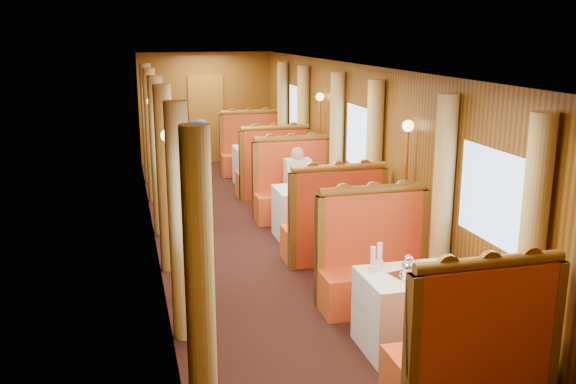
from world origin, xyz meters
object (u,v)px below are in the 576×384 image
object	(u,v)px
teapot_left	(407,274)
rose_vase_far	(260,138)
table_near	(416,311)
teapot_back	(409,266)
rose_vase_mid	(312,176)
table_far	(261,165)
teapot_right	(418,271)
banquette_near_fwd	(472,357)
steward	(198,177)
fruit_plate	(452,273)
banquette_near_aft	(376,269)
banquette_far_aft	(251,154)
tea_tray	(409,275)
table_mid	(312,213)
banquette_mid_aft	(294,193)
passenger	(298,177)
banquette_mid_fwd	(334,230)
banquette_far_fwd	(273,174)

from	to	relation	value
teapot_left	rose_vase_far	xyz separation A→B (m)	(0.15, 7.14, 0.11)
teapot_left	table_near	bearing A→B (deg)	20.81
teapot_back	rose_vase_mid	bearing A→B (deg)	77.13
table_far	teapot_right	bearing A→B (deg)	-90.31
banquette_near_fwd	teapot_left	distance (m)	0.98
steward	teapot_left	bearing A→B (deg)	6.90
fruit_plate	teapot_back	bearing A→B (deg)	154.90
rose_vase_far	banquette_near_aft	bearing A→B (deg)	-89.76
rose_vase_mid	fruit_plate	bearing A→B (deg)	-85.12
banquette_far_aft	tea_tray	distance (m)	8.04
teapot_right	table_far	bearing A→B (deg)	107.63
table_mid	teapot_back	size ratio (longest dim) A/B	6.62
banquette_near_fwd	table_mid	distance (m)	4.51
table_near	fruit_plate	xyz separation A→B (m)	(0.30, -0.10, 0.39)
table_mid	banquette_mid_aft	xyz separation A→B (m)	(0.00, 1.01, 0.05)
tea_tray	steward	xyz separation A→B (m)	(-1.48, 4.15, 0.10)
table_near	tea_tray	size ratio (longest dim) A/B	3.09
table_mid	banquette_mid_aft	bearing A→B (deg)	90.00
teapot_left	steward	xyz separation A→B (m)	(-1.40, 4.27, 0.04)
teapot_left	passenger	bearing A→B (deg)	71.23
banquette_near_aft	banquette_near_fwd	bearing A→B (deg)	-90.00
rose_vase_far	passenger	bearing A→B (deg)	-89.48
banquette_mid_fwd	banquette_mid_aft	distance (m)	2.03
tea_tray	teapot_left	xyz separation A→B (m)	(-0.08, -0.12, 0.06)
banquette_near_aft	teapot_right	world-z (taller)	banquette_near_aft
banquette_near_fwd	table_far	distance (m)	8.01
banquette_mid_aft	banquette_far_aft	distance (m)	3.50
banquette_mid_aft	teapot_right	bearing A→B (deg)	-90.47
table_near	banquette_far_aft	size ratio (longest dim) A/B	0.78
banquette_mid_fwd	passenger	size ratio (longest dim) A/B	1.76
table_mid	table_far	bearing A→B (deg)	90.00
table_far	teapot_back	size ratio (longest dim) A/B	6.62
rose_vase_mid	passenger	size ratio (longest dim) A/B	0.47
banquette_mid_fwd	banquette_far_fwd	xyz separation A→B (m)	(0.00, 3.50, 0.00)
teapot_left	teapot_back	bearing A→B (deg)	45.80
banquette_near_aft	banquette_far_aft	size ratio (longest dim) A/B	1.00
banquette_far_fwd	table_near	bearing A→B (deg)	-90.00
banquette_near_fwd	fruit_plate	world-z (taller)	banquette_near_fwd
banquette_near_aft	banquette_mid_fwd	size ratio (longest dim) A/B	1.00
teapot_back	rose_vase_far	world-z (taller)	rose_vase_far
table_near	table_far	world-z (taller)	same
teapot_right	passenger	size ratio (longest dim) A/B	0.19
table_near	tea_tray	world-z (taller)	tea_tray
banquette_far_aft	steward	size ratio (longest dim) A/B	0.78
table_far	banquette_far_fwd	size ratio (longest dim) A/B	0.78
table_near	teapot_left	bearing A→B (deg)	-142.69
table_far	tea_tray	world-z (taller)	tea_tray
banquette_near_fwd	fruit_plate	distance (m)	1.02
tea_tray	rose_vase_mid	bearing A→B (deg)	88.56
banquette_near_fwd	banquette_near_aft	size ratio (longest dim) A/B	1.00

